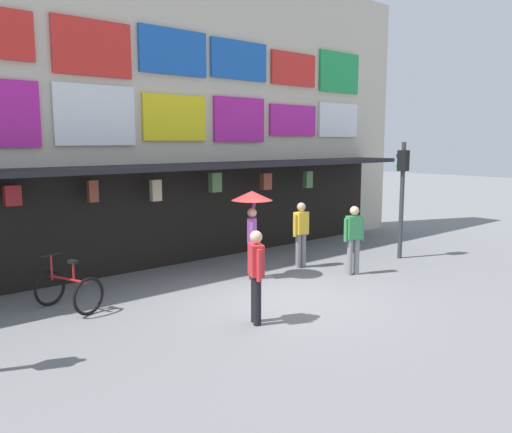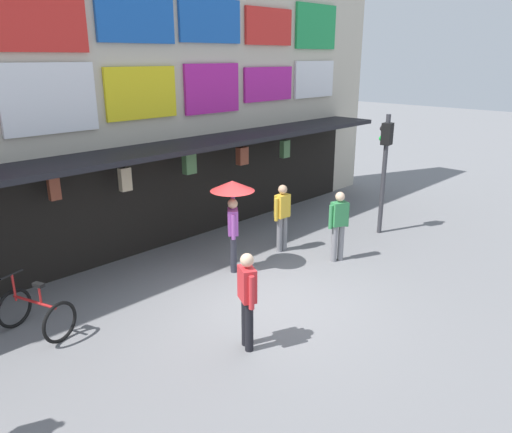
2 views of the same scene
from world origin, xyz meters
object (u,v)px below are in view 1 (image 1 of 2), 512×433
Objects in this scene: pedestrian_in_purple at (256,272)px; pedestrian_with_umbrella at (252,210)px; traffic_light_far at (402,181)px; pedestrian_in_blue at (301,231)px; bicycle_parked at (68,290)px; pedestrian_in_black at (354,236)px.

pedestrian_with_umbrella is at bearing 51.05° from pedestrian_in_purple.
pedestrian_in_blue is (-2.84, 1.04, -1.19)m from traffic_light_far.
pedestrian_in_black is at bearing -16.41° from bicycle_parked.
pedestrian_in_blue is (5.83, -0.50, 0.55)m from bicycle_parked.
pedestrian_in_purple is at bearing -146.11° from pedestrian_in_blue.
pedestrian_in_blue is 1.42m from pedestrian_in_black.
traffic_light_far reaches higher than bicycle_parked.
pedestrian_with_umbrella reaches higher than pedestrian_in_purple.
bicycle_parked is 4.40m from pedestrian_with_umbrella.
traffic_light_far is 2.41× the size of bicycle_parked.
pedestrian_in_black is 2.58m from pedestrian_with_umbrella.
pedestrian_with_umbrella is (-4.49, 1.03, -0.50)m from traffic_light_far.
pedestrian_in_blue is 0.81× the size of pedestrian_with_umbrella.
bicycle_parked is 6.56m from pedestrian_in_black.
pedestrian_in_blue is at bearing -4.87° from bicycle_parked.
pedestrian_with_umbrella is (-1.65, -0.01, 0.69)m from pedestrian_in_blue.
pedestrian_in_blue is 4.33m from pedestrian_in_purple.
pedestrian_in_purple is at bearing -165.22° from pedestrian_in_black.
bicycle_parked is at bearing 175.13° from pedestrian_in_blue.
bicycle_parked is (-8.68, 1.54, -1.75)m from traffic_light_far.
pedestrian_with_umbrella is (-2.09, 1.34, 0.69)m from pedestrian_in_black.
traffic_light_far reaches higher than pedestrian_in_purple.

